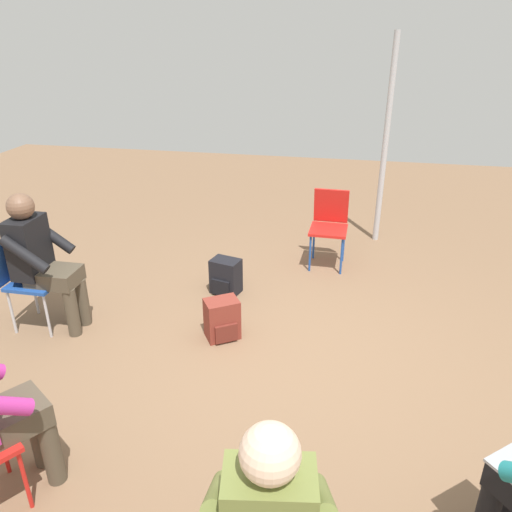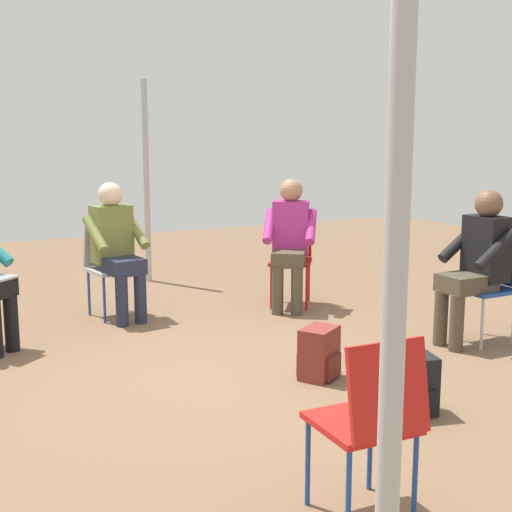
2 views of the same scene
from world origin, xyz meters
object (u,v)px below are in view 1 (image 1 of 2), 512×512
chair_south (329,223)px  chair_east (27,275)px  person_in_black (40,256)px  backpack_by_empty_chair (226,278)px  backpack_near_laptop_user (222,321)px

chair_south → chair_east: bearing=37.4°
person_in_black → backpack_by_empty_chair: bearing=123.4°
backpack_near_laptop_user → chair_east: bearing=4.4°
chair_south → backpack_near_laptop_user: chair_south is taller
chair_south → backpack_near_laptop_user: 1.88m
backpack_near_laptop_user → backpack_by_empty_chair: same height
person_in_black → backpack_near_laptop_user: size_ratio=3.44×
chair_south → person_in_black: size_ratio=0.69×
backpack_near_laptop_user → chair_south: bearing=-115.2°
backpack_by_empty_chair → person_in_black: bearing=33.7°
chair_south → backpack_by_empty_chair: 1.35m
chair_east → backpack_by_empty_chair: 1.82m
chair_south → backpack_by_empty_chair: (0.96, 0.89, -0.34)m
chair_east → person_in_black: 0.26m
chair_east → chair_south: bearing=125.5°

